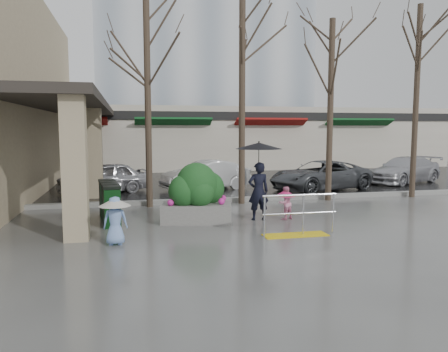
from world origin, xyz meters
name	(u,v)px	position (x,y,z in m)	size (l,w,h in m)	color
ground	(233,227)	(0.00, 0.00, 0.00)	(120.00, 120.00, 0.00)	#51514F
street_asphalt	(164,164)	(0.00, 22.00, 0.01)	(120.00, 36.00, 0.01)	black
curb	(206,201)	(0.00, 4.00, 0.07)	(120.00, 0.30, 0.15)	gray
canopy_slab	(74,104)	(-4.80, 8.00, 3.62)	(2.80, 18.00, 0.25)	#2D2823
pillar_front	(75,166)	(-3.90, -0.50, 1.75)	(0.55, 0.55, 3.50)	tan
pillar_back	(95,152)	(-3.90, 6.00, 1.75)	(0.55, 0.55, 3.50)	tan
storefront_row	(199,138)	(2.00, 17.97, 2.01)	(34.00, 6.74, 4.00)	beige
office_tower	(198,21)	(4.00, 30.00, 12.50)	(18.00, 12.00, 25.00)	#8C99A8
handrail	(298,220)	(1.36, -1.20, 0.38)	(1.90, 0.50, 1.03)	yellow
tree_west	(147,52)	(-2.00, 3.60, 5.08)	(3.20, 3.20, 6.80)	#382B21
tree_midwest	(242,51)	(1.20, 3.60, 5.23)	(3.20, 3.20, 7.00)	#382B21
tree_mideast	(331,66)	(4.50, 3.60, 4.86)	(3.20, 3.20, 6.50)	#382B21
tree_east	(418,54)	(8.00, 3.60, 5.38)	(3.20, 3.20, 7.20)	#382B21
woman	(259,171)	(0.95, 0.77, 1.41)	(1.34, 1.34, 2.27)	black
child_pink	(285,200)	(1.72, 0.67, 0.56)	(0.59, 0.59, 0.96)	pink
child_blue	(115,215)	(-3.00, -1.12, 0.68)	(0.72, 0.72, 1.11)	#80A3E3
planter	(197,194)	(-0.82, 0.83, 0.80)	(2.09, 1.36, 1.68)	gray
news_boxes	(109,202)	(-3.23, 1.47, 0.56)	(0.70, 2.03, 1.11)	#0C3511
car_a	(103,178)	(-3.68, 7.21, 0.63)	(1.49, 3.70, 1.26)	#A3A3A7
car_b	(206,175)	(0.58, 7.24, 0.63)	(1.33, 3.82, 1.26)	silver
car_c	(320,176)	(5.32, 6.08, 0.63)	(2.09, 4.53, 1.26)	#515458
car_d	(404,170)	(10.39, 7.54, 0.63)	(1.77, 4.34, 1.26)	#BAB9BF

